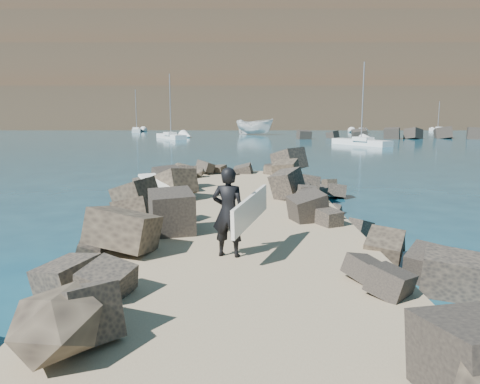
{
  "coord_description": "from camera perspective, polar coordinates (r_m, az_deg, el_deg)",
  "views": [
    {
      "loc": [
        0.03,
        -12.93,
        3.49
      ],
      "look_at": [
        0.0,
        -1.0,
        1.5
      ],
      "focal_mm": 35.0,
      "sensor_mm": 36.0,
      "label": 1
    }
  ],
  "objects": [
    {
      "name": "sailboat_c",
      "position": [
        55.21,
        14.56,
        5.9
      ],
      "size": [
        5.57,
        7.58,
        9.37
      ],
      "color": "silver",
      "rests_on": "ground"
    },
    {
      "name": "sailboat_a",
      "position": [
        68.53,
        -8.42,
        6.73
      ],
      "size": [
        5.27,
        7.62,
        9.29
      ],
      "color": "silver",
      "rests_on": "ground"
    },
    {
      "name": "jetty",
      "position": [
        11.38,
        -0.01,
        -6.8
      ],
      "size": [
        6.0,
        26.0,
        0.6
      ],
      "primitive_type": "cube",
      "color": "#8C7759",
      "rests_on": "ground"
    },
    {
      "name": "headland",
      "position": [
        173.66,
        3.55,
        13.58
      ],
      "size": [
        360.0,
        140.0,
        32.0
      ],
      "primitive_type": "cube",
      "color": "#2D4919",
      "rests_on": "ground"
    },
    {
      "name": "riprap_right",
      "position": [
        12.15,
        13.85,
        -5.05
      ],
      "size": [
        2.6,
        22.0,
        1.0
      ],
      "primitive_type": "cube",
      "color": "black",
      "rests_on": "ground"
    },
    {
      "name": "surfer_with_board",
      "position": [
        9.5,
        -1.05,
        -2.43
      ],
      "size": [
        1.21,
        2.2,
        1.85
      ],
      "color": "black",
      "rests_on": "jetty"
    },
    {
      "name": "surfboard_resting",
      "position": [
        15.57,
        -9.79,
        0.28
      ],
      "size": [
        1.78,
        2.38,
        0.08
      ],
      "primitive_type": "cube",
      "rotation": [
        0.0,
        0.0,
        0.55
      ],
      "color": "white",
      "rests_on": "riprap_left"
    },
    {
      "name": "sailboat_e",
      "position": [
        95.25,
        -12.49,
        7.35
      ],
      "size": [
        2.69,
        7.11,
        8.39
      ],
      "color": "silver",
      "rests_on": "ground"
    },
    {
      "name": "ground",
      "position": [
        13.39,
        0.01,
        -5.64
      ],
      "size": [
        800.0,
        800.0,
        0.0
      ],
      "primitive_type": "plane",
      "color": "#0F384C",
      "rests_on": "ground"
    },
    {
      "name": "riprap_left",
      "position": [
        12.17,
        -13.85,
        -5.03
      ],
      "size": [
        2.6,
        22.0,
        1.0
      ],
      "primitive_type": "cube",
      "color": "black",
      "rests_on": "ground"
    },
    {
      "name": "boat_imported",
      "position": [
        81.0,
        1.79,
        7.96
      ],
      "size": [
        7.48,
        5.95,
        2.75
      ],
      "primitive_type": "imported",
      "rotation": [
        0.0,
        0.0,
        1.03
      ],
      "color": "silver",
      "rests_on": "ground"
    },
    {
      "name": "sailboat_d",
      "position": [
        91.57,
        14.6,
        7.2
      ],
      "size": [
        4.0,
        7.05,
        8.42
      ],
      "color": "silver",
      "rests_on": "ground"
    },
    {
      "name": "sailboat_f",
      "position": [
        104.35,
        22.97,
        7.0
      ],
      "size": [
        1.68,
        5.04,
        6.19
      ],
      "color": "silver",
      "rests_on": "ground"
    },
    {
      "name": "headland_buildings",
      "position": [
        168.74,
        6.23,
        19.82
      ],
      "size": [
        137.5,
        30.5,
        5.0
      ],
      "color": "white",
      "rests_on": "headland"
    }
  ]
}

